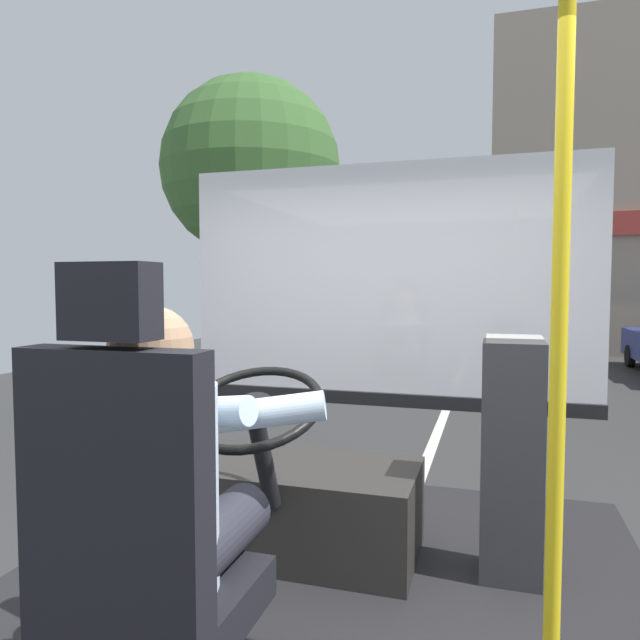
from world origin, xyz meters
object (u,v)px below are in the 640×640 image
object	(u,v)px
handrail_pole	(558,360)
fare_box	(512,458)
driver_seat	(141,555)
steering_console	(294,503)
bus_driver	(166,479)

from	to	relation	value
handrail_pole	fare_box	bearing A→B (deg)	95.81
driver_seat	steering_console	bearing A→B (deg)	90.00
driver_seat	fare_box	size ratio (longest dim) A/B	1.26
driver_seat	fare_box	world-z (taller)	driver_seat
steering_console	handrail_pole	world-z (taller)	handrail_pole
bus_driver	fare_box	xyz separation A→B (m)	(0.93, 1.10, -0.18)
steering_console	bus_driver	bearing A→B (deg)	-90.00
driver_seat	steering_console	world-z (taller)	driver_seat
steering_console	driver_seat	bearing A→B (deg)	-90.00
bus_driver	steering_console	size ratio (longest dim) A/B	0.70
driver_seat	bus_driver	xyz separation A→B (m)	(-0.00, 0.12, 0.16)
driver_seat	fare_box	distance (m)	1.54
driver_seat	bus_driver	world-z (taller)	driver_seat
fare_box	steering_console	bearing A→B (deg)	-176.63
driver_seat	handrail_pole	world-z (taller)	handrail_pole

